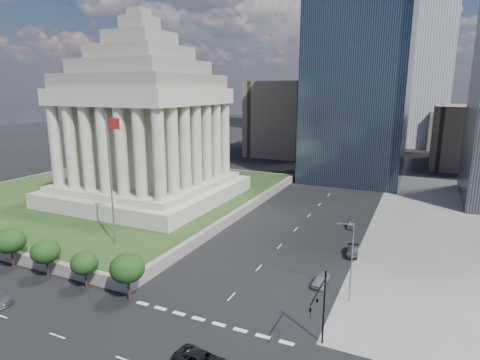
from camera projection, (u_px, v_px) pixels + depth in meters
The scene contains 13 objects.
ground at pixel (348, 175), 120.66m from camera, with size 500.00×500.00×0.00m, color black.
plaza_terrace at pixel (116, 194), 94.72m from camera, with size 66.00×70.00×1.80m, color slate.
plaza_lawn at pixel (116, 190), 94.51m from camera, with size 64.00×68.00×0.10m, color #263C18.
war_memorial at pixel (144, 108), 83.87m from camera, with size 34.00×34.00×39.00m, color #9D9583, non-canonical shape.
flagpole at pixel (111, 173), 59.49m from camera, with size 2.52×0.24×20.00m.
midrise_glass at pixel (359, 71), 108.73m from camera, with size 26.00×26.00×60.00m, color black.
building_filler_ne at pixel (465, 136), 131.83m from camera, with size 20.00×30.00×20.00m, color #4F4336.
building_filler_nw at pixel (286, 118), 156.38m from camera, with size 24.00×30.00×28.00m, color #4F4336.
traffic_signal_ne at pixel (320, 305), 38.05m from camera, with size 0.30×5.74×8.00m.
street_lamp_north at pixel (350, 258), 47.61m from camera, with size 2.13×0.22×10.00m.
parked_sedan_near at pixel (321, 280), 52.75m from camera, with size 1.64×4.08×1.39m, color gray.
parked_sedan_mid at pixel (353, 251), 62.22m from camera, with size 4.56×1.59×1.50m, color black.
parked_sedan_far at pixel (351, 224), 74.68m from camera, with size 3.66×1.47×1.25m, color #5B5D63.
Camera 1 is at (20.09, -20.75, 25.31)m, focal length 30.00 mm.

